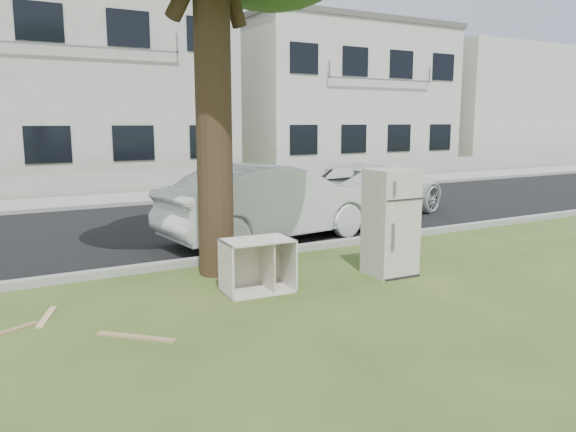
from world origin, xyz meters
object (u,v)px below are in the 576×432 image
fridge (391,222)px  cabinet (257,265)px  car_right (369,190)px  car_center (274,202)px

fridge → cabinet: size_ratio=1.71×
fridge → cabinet: 2.23m
fridge → car_right: 5.40m
cabinet → car_right: 6.74m
fridge → car_center: bearing=98.4°
cabinet → car_center: (1.85, 2.97, 0.39)m
car_center → cabinet: bearing=141.5°
cabinet → car_center: car_center is taller
cabinet → car_right: size_ratio=0.20×
cabinet → car_center: 3.52m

